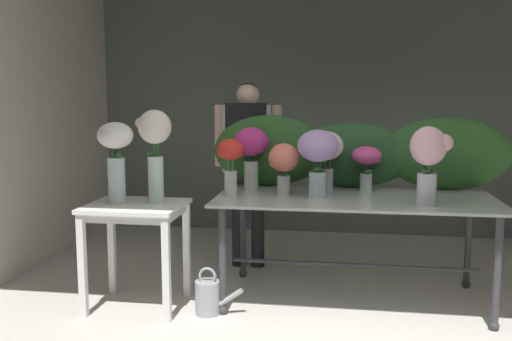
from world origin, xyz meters
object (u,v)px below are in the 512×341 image
object	(u,v)px
vase_fuchsia_freesia	(367,161)
vase_coral_tulips	(284,162)
vase_magenta_dahlias	(251,148)
vase_cream_lisianthus_tall	(155,143)
vase_white_roses_tall	(116,153)
vase_ivory_stock	(326,152)
watering_can	(208,297)
florist	(248,154)
vase_blush_carnations	(429,157)
side_table_white	(136,219)
vase_lilac_lilies	(318,153)
display_table_glass	(354,210)
vase_scarlet_peonies	(230,159)

from	to	relation	value
vase_fuchsia_freesia	vase_coral_tulips	distance (m)	0.68
vase_magenta_dahlias	vase_cream_lisianthus_tall	size ratio (longest dim) A/B	0.73
vase_white_roses_tall	vase_ivory_stock	bearing A→B (deg)	19.74
vase_ivory_stock	watering_can	xyz separation A→B (m)	(-0.80, -0.60, -0.99)
florist	vase_fuchsia_freesia	bearing A→B (deg)	-25.93
vase_white_roses_tall	vase_blush_carnations	bearing A→B (deg)	2.01
vase_fuchsia_freesia	vase_ivory_stock	size ratio (longest dim) A/B	0.75
side_table_white	florist	xyz separation A→B (m)	(0.64, 1.09, 0.37)
florist	vase_blush_carnations	size ratio (longest dim) A/B	3.09
florist	watering_can	distance (m)	1.48
vase_ivory_stock	vase_white_roses_tall	size ratio (longest dim) A/B	0.80
vase_lilac_lilies	display_table_glass	bearing A→B (deg)	19.92
vase_scarlet_peonies	display_table_glass	bearing A→B (deg)	6.96
florist	vase_ivory_stock	bearing A→B (deg)	-38.15
side_table_white	vase_coral_tulips	xyz separation A→B (m)	(1.04, 0.33, 0.40)
side_table_white	vase_ivory_stock	size ratio (longest dim) A/B	1.64
vase_ivory_stock	vase_cream_lisianthus_tall	bearing A→B (deg)	-158.63
side_table_white	vase_white_roses_tall	world-z (taller)	vase_white_roses_tall
vase_ivory_stock	watering_can	size ratio (longest dim) A/B	1.34
vase_scarlet_peonies	watering_can	xyz separation A→B (m)	(-0.10, -0.32, -0.96)
vase_fuchsia_freesia	vase_lilac_lilies	world-z (taller)	vase_lilac_lilies
florist	vase_fuchsia_freesia	distance (m)	1.14
vase_fuchsia_freesia	vase_magenta_dahlias	bearing A→B (deg)	-176.90
vase_ivory_stock	watering_can	world-z (taller)	vase_ivory_stock
display_table_glass	vase_blush_carnations	bearing A→B (deg)	-31.07
side_table_white	vase_cream_lisianthus_tall	bearing A→B (deg)	23.23
vase_fuchsia_freesia	vase_blush_carnations	size ratio (longest dim) A/B	0.66
florist	vase_cream_lisianthus_tall	xyz separation A→B (m)	(-0.51, -1.03, 0.17)
vase_lilac_lilies	vase_ivory_stock	world-z (taller)	vase_lilac_lilies
watering_can	vase_lilac_lilies	bearing A→B (deg)	23.77
side_table_white	vase_coral_tulips	world-z (taller)	vase_coral_tulips
vase_magenta_dahlias	vase_blush_carnations	distance (m)	1.38
florist	vase_ivory_stock	xyz separation A→B (m)	(0.71, -0.56, 0.08)
vase_blush_carnations	vase_ivory_stock	distance (m)	0.84
vase_magenta_dahlias	vase_coral_tulips	bearing A→B (deg)	-37.19
vase_scarlet_peonies	watering_can	world-z (taller)	vase_scarlet_peonies
display_table_glass	vase_cream_lisianthus_tall	xyz separation A→B (m)	(-1.44, -0.31, 0.51)
vase_white_roses_tall	watering_can	size ratio (longest dim) A/B	1.68
vase_ivory_stock	vase_fuchsia_freesia	bearing A→B (deg)	10.83
side_table_white	vase_magenta_dahlias	size ratio (longest dim) A/B	1.56
vase_fuchsia_freesia	vase_coral_tulips	bearing A→B (deg)	-157.15
vase_magenta_dahlias	vase_cream_lisianthus_tall	world-z (taller)	vase_cream_lisianthus_tall
florist	display_table_glass	bearing A→B (deg)	-37.97
watering_can	vase_cream_lisianthus_tall	bearing A→B (deg)	163.20
vase_coral_tulips	vase_cream_lisianthus_tall	distance (m)	0.96
vase_ivory_stock	watering_can	bearing A→B (deg)	-143.23
vase_coral_tulips	vase_white_roses_tall	size ratio (longest dim) A/B	0.66
vase_blush_carnations	vase_magenta_dahlias	bearing A→B (deg)	160.05
side_table_white	vase_blush_carnations	distance (m)	2.11
florist	vase_coral_tulips	distance (m)	0.86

